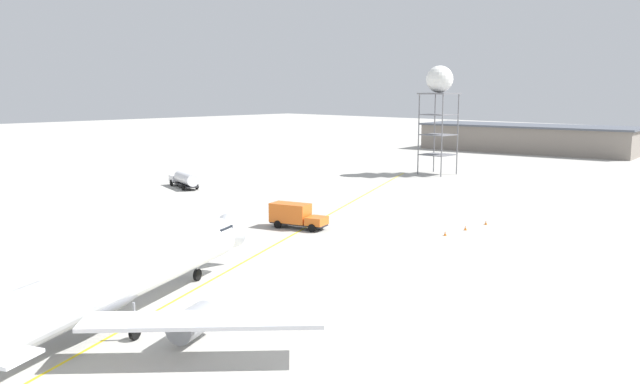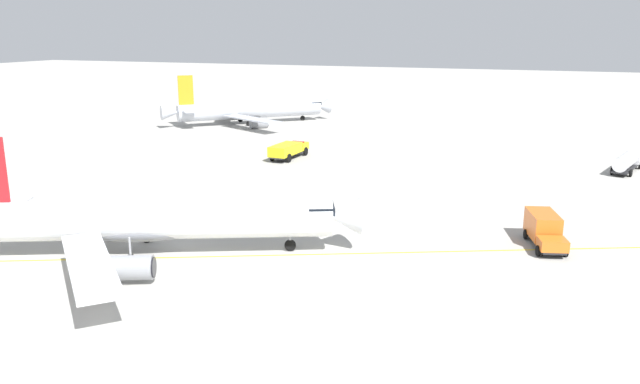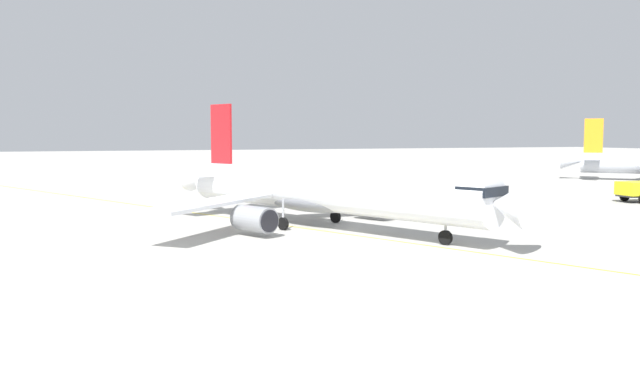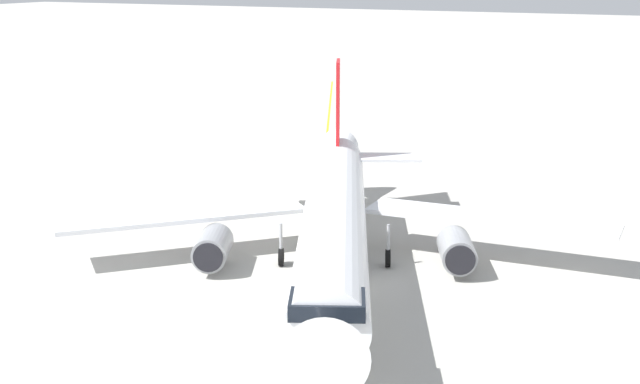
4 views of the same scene
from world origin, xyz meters
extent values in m
plane|color=#ADAAA3|center=(0.00, 0.00, 0.00)|extent=(600.00, 600.00, 0.00)
cylinder|color=white|center=(-1.01, -1.76, 3.35)|extent=(31.65, 16.99, 3.73)
cone|color=white|center=(15.14, 5.53, 3.35)|extent=(4.19, 4.46, 3.54)
cube|color=black|center=(13.13, 4.63, 4.19)|extent=(3.49, 3.88, 0.70)
ellipsoid|color=gray|center=(-2.52, -2.44, 2.33)|extent=(12.22, 7.95, 2.05)
cube|color=white|center=(-15.68, -4.59, 4.10)|extent=(4.60, 6.00, 0.20)
cube|color=white|center=(-7.88, 5.71, 2.70)|extent=(3.81, 15.64, 0.28)
cube|color=white|center=(0.04, -11.84, 2.70)|extent=(13.47, 13.04, 0.28)
cylinder|color=gray|center=(-4.62, 4.62, 1.42)|extent=(4.16, 3.38, 2.06)
cylinder|color=black|center=(-2.92, 5.39, 1.42)|extent=(0.86, 1.66, 1.75)
cylinder|color=gray|center=(1.39, -8.68, 1.42)|extent=(4.16, 3.38, 2.06)
cylinder|color=black|center=(3.09, -7.91, 1.42)|extent=(0.86, 1.66, 1.75)
cylinder|color=#9EA0A5|center=(10.43, 3.41, 1.63)|extent=(0.20, 0.20, 2.15)
cylinder|color=black|center=(10.43, 3.41, 0.55)|extent=(1.13, 0.73, 1.10)
cylinder|color=#9EA0A5|center=(-3.86, 0.54, 1.63)|extent=(0.20, 0.20, 2.15)
cylinder|color=black|center=(-3.86, 0.54, 0.55)|extent=(1.13, 0.73, 1.10)
cylinder|color=#9EA0A5|center=(-1.18, -5.41, 1.63)|extent=(0.20, 0.20, 2.15)
cylinder|color=black|center=(-1.18, -5.41, 0.55)|extent=(1.13, 0.73, 1.10)
cylinder|color=#B2B7C1|center=(-31.71, 77.21, 3.06)|extent=(25.87, 25.48, 3.67)
cone|color=#B2B7C1|center=(-19.20, 89.49, 3.06)|extent=(4.58, 4.59, 3.48)
cone|color=#B2B7C1|center=(-44.43, 64.73, 3.36)|extent=(5.04, 5.03, 3.12)
cube|color=black|center=(-20.77, 87.95, 3.89)|extent=(3.89, 3.90, 0.70)
ellipsoid|color=slate|center=(-32.88, 76.07, 2.06)|extent=(10.70, 10.59, 2.02)
cube|color=orange|center=(-41.97, 67.15, 7.99)|extent=(2.45, 2.41, 6.18)
cube|color=#B2B7C1|center=(-44.07, 69.30, 3.80)|extent=(5.04, 5.07, 0.20)
cube|color=#B2B7C1|center=(-39.86, 65.01, 3.80)|extent=(5.04, 5.07, 0.20)
cube|color=#B2B7C1|center=(-40.60, 82.20, 2.42)|extent=(10.03, 15.90, 0.28)
cube|color=#B2B7C1|center=(-26.90, 68.23, 2.42)|extent=(15.83, 10.27, 0.28)
cylinder|color=gray|center=(-37.36, 82.04, 1.07)|extent=(4.17, 4.15, 2.20)
cylinder|color=black|center=(-36.01, 83.36, 1.07)|extent=(1.42, 1.44, 1.87)
cylinder|color=gray|center=(-27.00, 71.48, 1.07)|extent=(4.17, 4.15, 2.20)
cylinder|color=black|center=(-25.65, 72.80, 1.07)|extent=(1.42, 1.44, 1.87)
cylinder|color=#9EA0A5|center=(-22.85, 85.90, 1.49)|extent=(0.20, 0.20, 1.87)
cylinder|color=black|center=(-22.85, 85.90, 0.55)|extent=(1.00, 0.98, 1.10)
cylinder|color=#9EA0A5|center=(-35.14, 78.38, 1.49)|extent=(0.20, 0.20, 1.87)
cylinder|color=black|center=(-35.14, 78.38, 0.55)|extent=(1.00, 0.98, 1.10)
cylinder|color=#9EA0A5|center=(-30.61, 73.76, 1.49)|extent=(0.20, 0.20, 1.87)
cylinder|color=black|center=(-30.61, 73.76, 0.55)|extent=(1.00, 0.98, 1.10)
cube|color=#232326|center=(33.01, 13.35, 0.60)|extent=(4.14, 7.63, 0.20)
cube|color=orange|center=(33.74, 10.89, 1.20)|extent=(3.03, 2.82, 1.00)
cube|color=black|center=(34.03, 9.94, 1.35)|extent=(2.04, 0.68, 0.56)
cube|color=orange|center=(32.67, 14.50, 1.90)|extent=(3.81, 5.44, 2.40)
cylinder|color=black|center=(34.94, 11.25, 0.50)|extent=(0.55, 1.04, 1.00)
cylinder|color=black|center=(32.54, 10.54, 0.50)|extent=(0.55, 1.04, 1.00)
cylinder|color=black|center=(33.54, 15.96, 0.50)|extent=(0.55, 1.04, 1.00)
cylinder|color=black|center=(31.14, 15.24, 0.50)|extent=(0.55, 1.04, 1.00)
cube|color=#232326|center=(42.97, 53.02, 0.65)|extent=(4.66, 9.87, 0.20)
cube|color=silver|center=(43.95, 56.51, 1.30)|extent=(3.08, 2.99, 1.10)
cube|color=black|center=(44.24, 57.57, 1.47)|extent=(2.07, 0.65, 0.62)
cylinder|color=silver|center=(42.62, 51.77, 1.81)|extent=(3.94, 7.36, 2.12)
cylinder|color=black|center=(42.66, 56.61, 0.55)|extent=(0.57, 1.13, 1.10)
cylinder|color=black|center=(45.10, 55.94, 0.55)|extent=(0.57, 1.13, 1.10)
cylinder|color=black|center=(40.93, 50.39, 0.55)|extent=(0.57, 1.13, 1.10)
cylinder|color=black|center=(43.36, 49.71, 0.55)|extent=(0.57, 1.13, 1.10)
cube|color=#232326|center=(-7.81, 44.20, 0.80)|extent=(2.96, 9.42, 0.20)
cube|color=yellow|center=(-7.66, 47.65, 1.50)|extent=(3.09, 2.53, 1.20)
cube|color=black|center=(-7.61, 48.75, 1.68)|extent=(2.51, 0.19, 0.67)
cube|color=yellow|center=(-7.87, 42.90, 1.70)|extent=(3.29, 6.85, 1.60)
cube|color=red|center=(-7.66, 47.65, 2.20)|extent=(2.12, 0.69, 0.16)
cylinder|color=black|center=(-9.16, 47.52, 0.70)|extent=(0.34, 1.41, 1.40)
cylinder|color=black|center=(-6.17, 47.39, 0.70)|extent=(0.34, 1.41, 1.40)
cylinder|color=black|center=(-9.44, 41.28, 0.70)|extent=(0.34, 1.41, 1.40)
cylinder|color=black|center=(-6.45, 41.15, 0.70)|extent=(0.34, 1.41, 1.40)
cube|color=yellow|center=(1.81, -1.80, 0.00)|extent=(170.42, 78.75, 0.01)
camera|label=1|loc=(-24.04, -45.71, 17.48)|focal=37.21mm
camera|label=2|loc=(33.61, -48.46, 20.48)|focal=35.35mm
camera|label=3|loc=(52.01, -22.66, 8.12)|focal=37.01mm
camera|label=4|loc=(44.96, 19.96, 17.97)|focal=50.72mm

